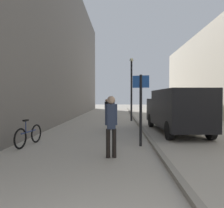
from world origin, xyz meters
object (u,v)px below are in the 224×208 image
(delivery_van, at_px, (176,109))
(pedestrian_far_crossing, at_px, (111,110))
(lamp_post, at_px, (131,85))
(bicycle_leaning, at_px, (29,135))
(pedestrian_mid_block, at_px, (106,107))
(street_sign_post, at_px, (141,104))
(pedestrian_main_foreground, at_px, (111,122))

(delivery_van, bearing_deg, pedestrian_far_crossing, 166.83)
(lamp_post, xyz_separation_m, bicycle_leaning, (-4.24, -8.30, -2.34))
(pedestrian_mid_block, xyz_separation_m, lamp_post, (2.01, -1.76, 1.78))
(street_sign_post, height_order, bicycle_leaning, street_sign_post)
(pedestrian_mid_block, relative_size, bicycle_leaning, 0.93)
(delivery_van, bearing_deg, street_sign_post, -126.93)
(delivery_van, distance_m, bicycle_leaning, 7.01)
(pedestrian_mid_block, bearing_deg, pedestrian_far_crossing, -62.43)
(pedestrian_main_foreground, bearing_deg, delivery_van, 48.37)
(pedestrian_far_crossing, bearing_deg, street_sign_post, -70.32)
(lamp_post, height_order, bicycle_leaning, lamp_post)
(pedestrian_far_crossing, bearing_deg, bicycle_leaning, -126.27)
(pedestrian_mid_block, height_order, delivery_van, delivery_van)
(pedestrian_mid_block, height_order, pedestrian_far_crossing, pedestrian_far_crossing)
(pedestrian_far_crossing, height_order, street_sign_post, street_sign_post)
(pedestrian_far_crossing, distance_m, bicycle_leaning, 4.80)
(pedestrian_far_crossing, distance_m, lamp_post, 5.01)
(street_sign_post, bearing_deg, delivery_van, -111.22)
(pedestrian_mid_block, xyz_separation_m, delivery_van, (3.98, -6.90, 0.23))
(pedestrian_main_foreground, height_order, bicycle_leaning, pedestrian_main_foreground)
(delivery_van, height_order, lamp_post, lamp_post)
(bicycle_leaning, bearing_deg, lamp_post, 70.13)
(street_sign_post, xyz_separation_m, bicycle_leaning, (-4.12, -0.08, -1.16))
(pedestrian_mid_block, distance_m, delivery_van, 7.97)
(delivery_van, xyz_separation_m, bicycle_leaning, (-6.21, -3.15, -0.79))
(street_sign_post, bearing_deg, pedestrian_main_foreground, 68.96)
(lamp_post, bearing_deg, pedestrian_main_foreground, -96.69)
(street_sign_post, relative_size, bicycle_leaning, 1.47)
(pedestrian_far_crossing, relative_size, delivery_van, 0.34)
(pedestrian_main_foreground, relative_size, delivery_van, 0.33)
(pedestrian_far_crossing, height_order, lamp_post, lamp_post)
(street_sign_post, distance_m, bicycle_leaning, 4.28)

